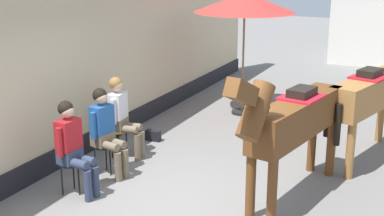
{
  "coord_description": "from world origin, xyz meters",
  "views": [
    {
      "loc": [
        2.94,
        -5.8,
        3.35
      ],
      "look_at": [
        -0.4,
        1.2,
        1.05
      ],
      "focal_mm": 48.98,
      "sensor_mm": 36.0,
      "label": 1
    }
  ],
  "objects_px": {
    "seated_visitor_near": "(72,144)",
    "saddled_horse_far": "(374,91)",
    "seated_visitor_middle": "(105,128)",
    "satchel_bag": "(153,135)",
    "saddled_horse_near": "(293,120)",
    "cafe_parasol": "(245,3)",
    "spare_stool_white": "(317,109)",
    "seated_visitor_far": "(121,113)"
  },
  "relations": [
    {
      "from": "cafe_parasol",
      "to": "spare_stool_white",
      "type": "relative_size",
      "value": 5.61
    },
    {
      "from": "seated_visitor_middle",
      "to": "satchel_bag",
      "type": "distance_m",
      "value": 1.79
    },
    {
      "from": "spare_stool_white",
      "to": "satchel_bag",
      "type": "bearing_deg",
      "value": -141.48
    },
    {
      "from": "seated_visitor_middle",
      "to": "saddled_horse_far",
      "type": "xyz_separation_m",
      "value": [
        3.6,
        2.57,
        0.38
      ]
    },
    {
      "from": "seated_visitor_near",
      "to": "saddled_horse_far",
      "type": "xyz_separation_m",
      "value": [
        3.61,
        3.36,
        0.38
      ]
    },
    {
      "from": "seated_visitor_middle",
      "to": "seated_visitor_far",
      "type": "bearing_deg",
      "value": 104.22
    },
    {
      "from": "seated_visitor_near",
      "to": "saddled_horse_far",
      "type": "height_order",
      "value": "saddled_horse_far"
    },
    {
      "from": "spare_stool_white",
      "to": "satchel_bag",
      "type": "relative_size",
      "value": 1.64
    },
    {
      "from": "seated_visitor_near",
      "to": "seated_visitor_far",
      "type": "relative_size",
      "value": 1.0
    },
    {
      "from": "cafe_parasol",
      "to": "seated_visitor_near",
      "type": "bearing_deg",
      "value": -99.36
    },
    {
      "from": "saddled_horse_far",
      "to": "saddled_horse_near",
      "type": "bearing_deg",
      "value": -110.24
    },
    {
      "from": "saddled_horse_far",
      "to": "cafe_parasol",
      "type": "height_order",
      "value": "cafe_parasol"
    },
    {
      "from": "cafe_parasol",
      "to": "seated_visitor_far",
      "type": "bearing_deg",
      "value": -106.54
    },
    {
      "from": "seated_visitor_far",
      "to": "satchel_bag",
      "type": "xyz_separation_m",
      "value": [
        0.08,
        0.91,
        -0.68
      ]
    },
    {
      "from": "saddled_horse_far",
      "to": "spare_stool_white",
      "type": "bearing_deg",
      "value": 135.17
    },
    {
      "from": "saddled_horse_near",
      "to": "spare_stool_white",
      "type": "bearing_deg",
      "value": 96.03
    },
    {
      "from": "satchel_bag",
      "to": "saddled_horse_far",
      "type": "bearing_deg",
      "value": -167.35
    },
    {
      "from": "seated_visitor_middle",
      "to": "seated_visitor_far",
      "type": "relative_size",
      "value": 1.0
    },
    {
      "from": "saddled_horse_near",
      "to": "seated_visitor_far",
      "type": "bearing_deg",
      "value": 173.96
    },
    {
      "from": "seated_visitor_near",
      "to": "spare_stool_white",
      "type": "distance_m",
      "value": 5.14
    },
    {
      "from": "saddled_horse_near",
      "to": "cafe_parasol",
      "type": "distance_m",
      "value": 4.28
    },
    {
      "from": "seated_visitor_far",
      "to": "saddled_horse_far",
      "type": "relative_size",
      "value": 0.48
    },
    {
      "from": "saddled_horse_far",
      "to": "spare_stool_white",
      "type": "xyz_separation_m",
      "value": [
        -1.14,
        1.13,
        -0.76
      ]
    },
    {
      "from": "satchel_bag",
      "to": "seated_visitor_far",
      "type": "bearing_deg",
      "value": 83.78
    },
    {
      "from": "seated_visitor_far",
      "to": "saddled_horse_near",
      "type": "distance_m",
      "value": 3.04
    },
    {
      "from": "seated_visitor_near",
      "to": "seated_visitor_far",
      "type": "height_order",
      "value": "same"
    },
    {
      "from": "saddled_horse_near",
      "to": "cafe_parasol",
      "type": "relative_size",
      "value": 1.15
    },
    {
      "from": "saddled_horse_near",
      "to": "saddled_horse_far",
      "type": "relative_size",
      "value": 1.02
    },
    {
      "from": "seated_visitor_near",
      "to": "saddled_horse_far",
      "type": "relative_size",
      "value": 0.48
    },
    {
      "from": "seated_visitor_far",
      "to": "satchel_bag",
      "type": "relative_size",
      "value": 4.96
    },
    {
      "from": "seated_visitor_middle",
      "to": "cafe_parasol",
      "type": "distance_m",
      "value": 4.37
    },
    {
      "from": "seated_visitor_near",
      "to": "satchel_bag",
      "type": "bearing_deg",
      "value": 92.26
    },
    {
      "from": "seated_visitor_middle",
      "to": "saddled_horse_near",
      "type": "relative_size",
      "value": 0.47
    },
    {
      "from": "seated_visitor_middle",
      "to": "spare_stool_white",
      "type": "height_order",
      "value": "seated_visitor_middle"
    },
    {
      "from": "cafe_parasol",
      "to": "satchel_bag",
      "type": "distance_m",
      "value": 3.37
    },
    {
      "from": "saddled_horse_far",
      "to": "seated_visitor_far",
      "type": "bearing_deg",
      "value": -154.25
    },
    {
      "from": "spare_stool_white",
      "to": "cafe_parasol",
      "type": "bearing_deg",
      "value": 170.21
    },
    {
      "from": "saddled_horse_near",
      "to": "spare_stool_white",
      "type": "distance_m",
      "value": 3.38
    },
    {
      "from": "spare_stool_white",
      "to": "seated_visitor_middle",
      "type": "bearing_deg",
      "value": -123.59
    },
    {
      "from": "saddled_horse_near",
      "to": "spare_stool_white",
      "type": "xyz_separation_m",
      "value": [
        -0.35,
        3.27,
        -0.76
      ]
    },
    {
      "from": "seated_visitor_middle",
      "to": "saddled_horse_near",
      "type": "xyz_separation_m",
      "value": [
        2.81,
        0.43,
        0.38
      ]
    },
    {
      "from": "seated_visitor_middle",
      "to": "satchel_bag",
      "type": "height_order",
      "value": "seated_visitor_middle"
    }
  ]
}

